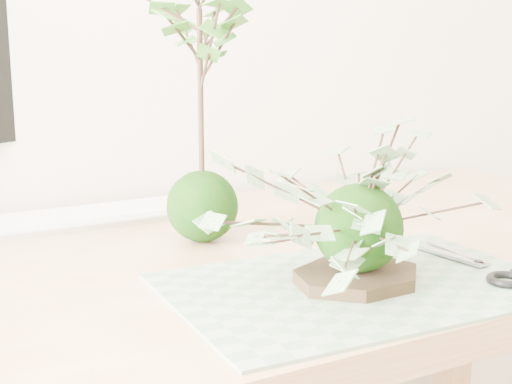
% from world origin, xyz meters
% --- Properties ---
extents(desk, '(1.60, 0.70, 0.74)m').
position_xyz_m(desk, '(-0.01, 1.23, 0.65)').
color(desk, tan).
rests_on(desk, ground_plane).
extents(cutting_mat, '(0.45, 0.31, 0.00)m').
position_xyz_m(cutting_mat, '(0.08, 1.03, 0.74)').
color(cutting_mat, '#567A5A').
rests_on(cutting_mat, desk).
extents(stone_dish, '(0.17, 0.17, 0.01)m').
position_xyz_m(stone_dish, '(0.07, 1.03, 0.75)').
color(stone_dish, black).
rests_on(stone_dish, cutting_mat).
extents(ivy_kokedama, '(0.36, 0.36, 0.20)m').
position_xyz_m(ivy_kokedama, '(0.07, 1.03, 0.86)').
color(ivy_kokedama, black).
rests_on(ivy_kokedama, stone_dish).
extents(maple_kokedama, '(0.30, 0.30, 0.43)m').
position_xyz_m(maple_kokedama, '(-0.00, 1.30, 1.04)').
color(maple_kokedama, black).
rests_on(maple_kokedama, desk).
extents(keyboard, '(0.43, 0.13, 0.02)m').
position_xyz_m(keyboard, '(-0.09, 1.49, 0.75)').
color(keyboard, silver).
rests_on(keyboard, desk).
extents(scissors, '(0.09, 0.19, 0.01)m').
position_xyz_m(scissors, '(0.25, 0.97, 0.75)').
color(scissors, '#94959F').
rests_on(scissors, cutting_mat).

